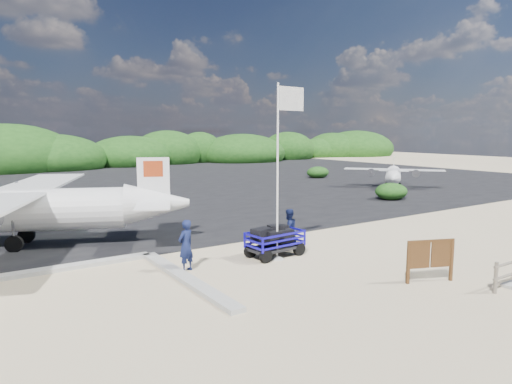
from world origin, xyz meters
TOP-DOWN VIEW (x-y plane):
  - ground at (0.00, 0.00)m, footprint 160.00×160.00m
  - asphalt_apron at (0.00, 30.00)m, footprint 90.00×50.00m
  - lagoon at (-9.00, 1.50)m, footprint 9.00×7.00m
  - vegetation_band at (0.00, 55.00)m, footprint 124.00×8.00m
  - baggage_cart at (-0.22, 2.21)m, footprint 2.57×1.60m
  - flagpole at (-0.39, 1.85)m, footprint 1.42×0.71m
  - signboard at (2.22, -3.21)m, footprint 1.73×0.83m
  - crew_a at (-4.04, 2.40)m, footprint 0.81×0.69m
  - crew_b at (0.93, 2.83)m, footprint 0.89×0.71m
  - aircraft_large at (18.94, 25.81)m, footprint 21.38×21.38m

SIDE VIEW (x-z plane):
  - ground at x=0.00m, z-range 0.00..0.00m
  - asphalt_apron at x=0.00m, z-range -0.02..0.02m
  - lagoon at x=-9.00m, z-range -0.20..0.20m
  - vegetation_band at x=0.00m, z-range -2.20..2.20m
  - baggage_cart at x=-0.22m, z-range -0.62..0.62m
  - flagpole at x=-0.39m, z-range -3.41..3.41m
  - signboard at x=2.22m, z-range -0.74..0.74m
  - aircraft_large at x=18.94m, z-range -2.45..2.45m
  - crew_b at x=0.93m, z-range 0.00..1.75m
  - crew_a at x=-4.04m, z-range 0.00..1.88m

